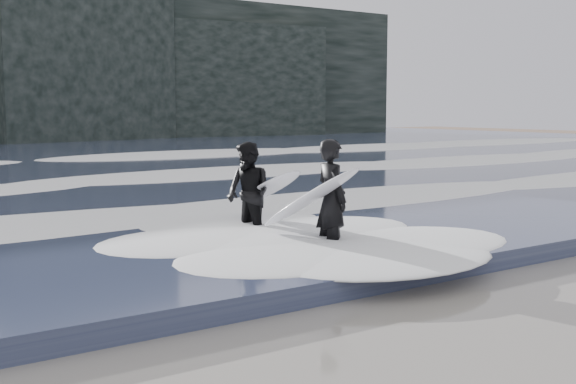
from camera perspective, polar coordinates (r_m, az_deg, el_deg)
name	(u,v)px	position (r m, az deg, el deg)	size (l,w,h in m)	color
foam_near	(187,209)	(14.41, -7.98, -1.34)	(60.00, 3.20, 0.20)	white
foam_mid	(72,179)	(20.86, -16.68, 0.98)	(60.00, 4.00, 0.24)	white
surfer_left	(328,199)	(11.39, 3.14, -0.57)	(1.19, 2.03, 1.91)	black
surfer_right	(251,193)	(12.66, -2.95, -0.06)	(1.22, 2.15, 1.81)	black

